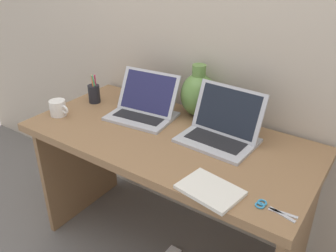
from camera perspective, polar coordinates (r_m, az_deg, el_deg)
name	(u,v)px	position (r m, az deg, el deg)	size (l,w,h in m)	color
ground_plane	(168,248)	(2.16, 0.00, -19.07)	(6.00, 6.00, 0.00)	slate
back_wall	(211,25)	(1.84, 6.93, 15.78)	(4.40, 0.04, 2.40)	#BCAD99
desk	(168,164)	(1.78, 0.00, -6.17)	(1.40, 0.67, 0.75)	olive
laptop_left	(144,105)	(1.87, -3.81, 3.33)	(0.36, 0.29, 0.22)	#B2B2B7
laptop_right	(222,127)	(1.66, 8.71, -0.16)	(0.35, 0.27, 0.24)	#B2B2B7
green_vase	(198,94)	(1.85, 4.87, 5.15)	(0.19, 0.19, 0.28)	#5B843D
notebook_stack	(210,190)	(1.34, 6.79, -10.18)	(0.23, 0.16, 0.01)	silver
coffee_mug	(58,108)	(1.96, -17.25, 2.79)	(0.12, 0.09, 0.08)	white
pen_cup	(94,93)	(2.07, -11.80, 5.17)	(0.07, 0.07, 0.17)	black
scissors	(269,207)	(1.31, 15.87, -12.48)	(0.15, 0.05, 0.01)	#B7B7BC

